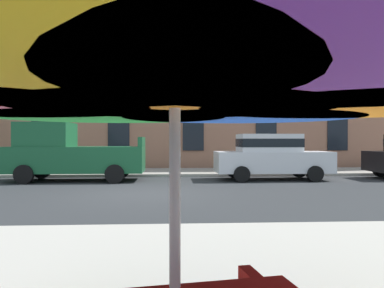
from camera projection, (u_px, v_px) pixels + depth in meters
ground_plane at (145, 194)px, 10.96m from camera, size 120.00×120.00×0.00m
sidewalk_far at (154, 172)px, 17.75m from camera, size 56.00×3.60×0.12m
apartment_building at (159, 68)px, 25.86m from camera, size 38.61×12.08×12.80m
pickup_green_midblock at (70, 154)px, 14.47m from camera, size 5.10×2.12×2.20m
sedan_white at (271, 155)px, 14.91m from camera, size 4.40×1.98×1.78m
patio_umbrella at (175, 65)px, 2.00m from camera, size 3.82×3.55×2.22m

